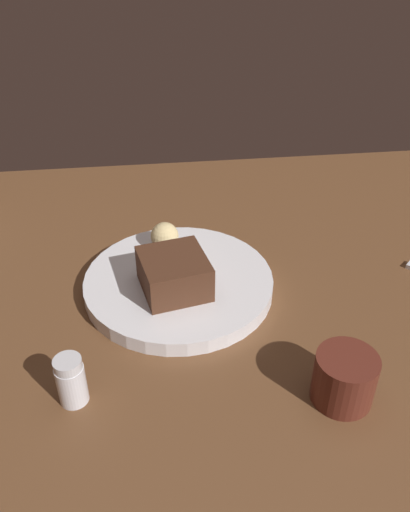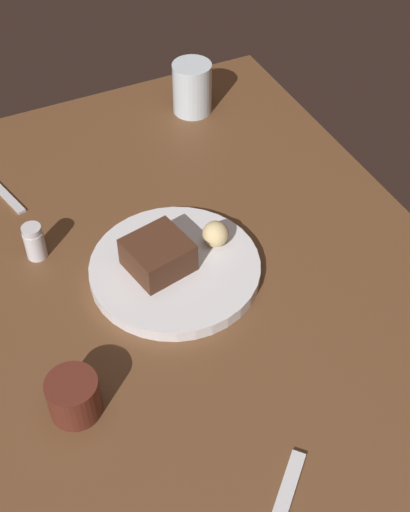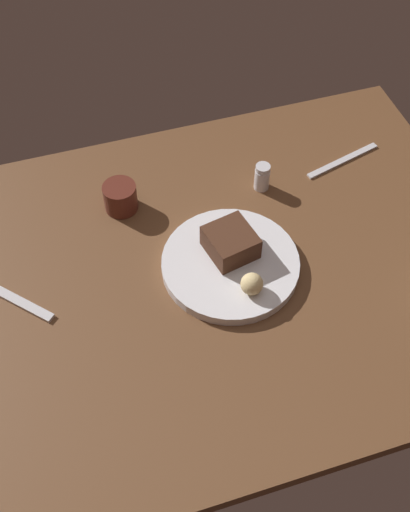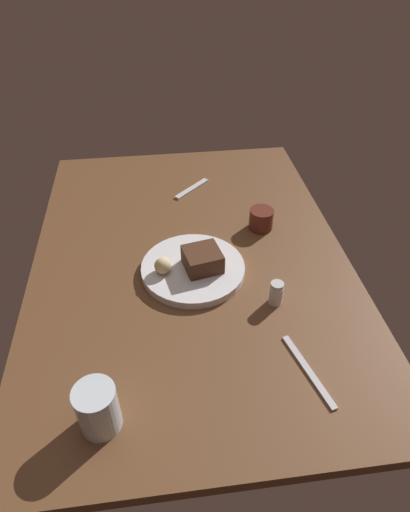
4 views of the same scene
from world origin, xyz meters
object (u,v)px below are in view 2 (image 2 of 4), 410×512
chocolate_cake_slice (158,255)px  dessert_spoon (282,507)px  coffee_cup (74,396)px  water_glass (192,88)px  dessert_plate (173,270)px  bread_roll (215,234)px  salt_shaker (34,242)px

chocolate_cake_slice → dessert_spoon: bearing=-2.2°
chocolate_cake_slice → coffee_cup: 25.99cm
water_glass → dessert_spoon: bearing=-17.6°
dessert_plate → bread_roll: bearing=100.1°
dessert_plate → coffee_cup: size_ratio=3.85×
coffee_cup → dessert_spoon: size_ratio=0.46×
bread_roll → dessert_spoon: (41.60, -11.62, -3.91)cm
salt_shaker → water_glass: water_glass is taller
dessert_spoon → bread_roll: bearing=31.2°
dessert_spoon → chocolate_cake_slice: bearing=44.7°
water_glass → coffee_cup: bearing=-37.4°
chocolate_cake_slice → water_glass: 45.51cm
dessert_plate → dessert_spoon: bearing=-5.2°
bread_roll → dessert_plate: bearing=-79.9°
water_glass → dessert_spoon: (79.75, -25.25, -4.81)cm
chocolate_cake_slice → bread_roll: 10.12cm
water_glass → dessert_spoon: 83.79cm
dessert_plate → chocolate_cake_slice: (-0.72, -2.10, 3.60)cm
chocolate_cake_slice → coffee_cup: bearing=-48.0°
salt_shaker → water_glass: bearing=123.5°
chocolate_cake_slice → bread_roll: (-0.70, 10.08, -0.42)cm
bread_roll → water_glass: water_glass is taller
chocolate_cake_slice → salt_shaker: bearing=-128.2°
dessert_plate → water_glass: water_glass is taller
dessert_plate → water_glass: (-39.56, 21.62, 4.09)cm
dessert_plate → coffee_cup: 27.16cm
salt_shaker → dessert_plate: bearing=53.7°
bread_roll → dessert_spoon: size_ratio=0.28×
dessert_plate → dessert_spoon: (40.18, -3.64, -0.72)cm
bread_roll → chocolate_cake_slice: bearing=-86.0°
chocolate_cake_slice → dessert_plate: bearing=71.1°
salt_shaker → dessert_spoon: (53.47, 14.46, -2.72)cm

